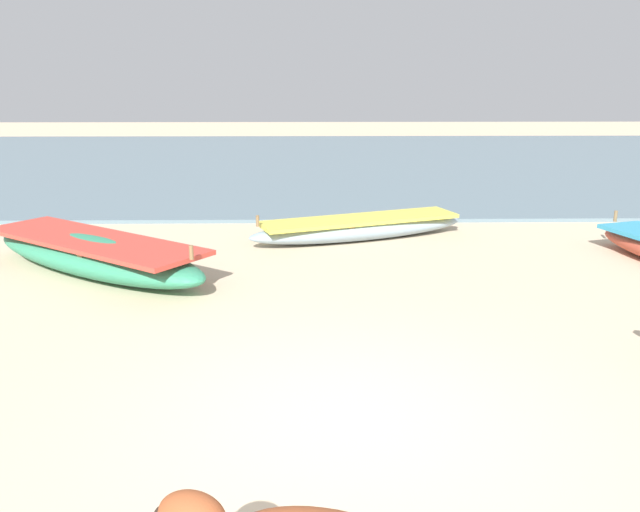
% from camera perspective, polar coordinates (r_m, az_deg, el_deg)
% --- Properties ---
extents(ground, '(80.00, 80.00, 0.00)m').
position_cam_1_polar(ground, '(6.04, 2.98, -14.46)').
color(ground, beige).
extents(sea_water, '(60.00, 20.00, 0.08)m').
position_cam_1_polar(sea_water, '(23.65, -0.03, 8.33)').
color(sea_water, slate).
rests_on(sea_water, ground).
extents(fishing_boat_0, '(4.56, 3.74, 0.78)m').
position_cam_1_polar(fishing_boat_0, '(10.79, -19.35, 0.15)').
color(fishing_boat_0, '#338C66').
rests_on(fishing_boat_0, ground).
extents(fishing_boat_1, '(4.43, 2.34, 0.63)m').
position_cam_1_polar(fishing_boat_1, '(12.38, 3.54, 2.53)').
color(fishing_boat_1, '#8CA5B7').
rests_on(fishing_boat_1, ground).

